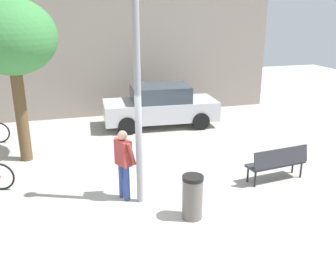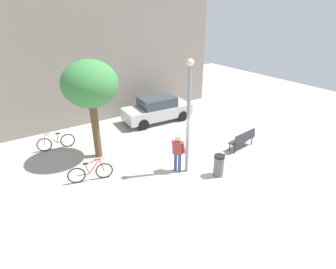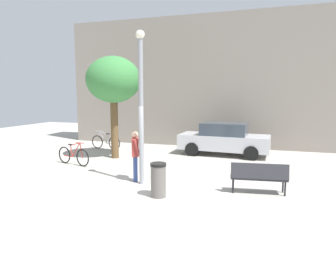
{
  "view_description": "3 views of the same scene",
  "coord_description": "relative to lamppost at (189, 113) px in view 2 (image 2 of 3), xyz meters",
  "views": [
    {
      "loc": [
        -1.45,
        -7.64,
        4.25
      ],
      "look_at": [
        1.15,
        1.43,
        1.06
      ],
      "focal_mm": 40.04,
      "sensor_mm": 36.0,
      "label": 1
    },
    {
      "loc": [
        -6.08,
        -7.72,
        6.47
      ],
      "look_at": [
        0.19,
        1.62,
        1.09
      ],
      "focal_mm": 28.44,
      "sensor_mm": 36.0,
      "label": 2
    },
    {
      "loc": [
        3.65,
        -8.7,
        2.84
      ],
      "look_at": [
        0.43,
        1.7,
        1.41
      ],
      "focal_mm": 31.87,
      "sensor_mm": 36.0,
      "label": 3
    }
  ],
  "objects": [
    {
      "name": "trash_bin",
      "position": [
        0.91,
        -1.01,
        -2.22
      ],
      "size": [
        0.45,
        0.45,
        0.97
      ],
      "color": "#66605B",
      "rests_on": "ground_plane"
    },
    {
      "name": "parked_car_silver",
      "position": [
        1.97,
        5.59,
        -1.93
      ],
      "size": [
        4.3,
        2.03,
        1.55
      ],
      "color": "#B7B7BC",
      "rests_on": "ground_plane"
    },
    {
      "name": "ground_plane",
      "position": [
        -0.07,
        0.01,
        -2.7
      ],
      "size": [
        36.0,
        36.0,
        0.0
      ],
      "primitive_type": "plane",
      "color": "#A8A399"
    },
    {
      "name": "bicycle_red",
      "position": [
        -3.69,
        1.63,
        -2.32
      ],
      "size": [
        1.76,
        0.52,
        0.97
      ],
      "color": "black",
      "rests_on": "ground_plane"
    },
    {
      "name": "bicycle_silver",
      "position": [
        -4.22,
        5.26,
        -2.32
      ],
      "size": [
        1.8,
        0.29,
        0.97
      ],
      "color": "black",
      "rests_on": "ground_plane"
    },
    {
      "name": "building_facade",
      "position": [
        -0.07,
        8.56,
        0.88
      ],
      "size": [
        14.75,
        2.0,
        7.16
      ],
      "primitive_type": "cube",
      "color": "gray",
      "rests_on": "ground_plane"
    },
    {
      "name": "person_by_lamppost",
      "position": [
        -0.32,
        0.24,
        -1.74
      ],
      "size": [
        0.46,
        0.63,
        1.67
      ],
      "color": "#334784",
      "rests_on": "ground_plane"
    },
    {
      "name": "plaza_tree",
      "position": [
        -2.7,
        3.4,
        0.78
      ],
      "size": [
        2.41,
        2.41,
        4.56
      ],
      "color": "brown",
      "rests_on": "ground_plane"
    },
    {
      "name": "lamppost",
      "position": [
        0.0,
        0.0,
        0.0
      ],
      "size": [
        0.28,
        0.28,
        4.81
      ],
      "color": "gray",
      "rests_on": "ground_plane"
    },
    {
      "name": "park_bench",
      "position": [
        3.61,
        0.08,
        -2.16
      ],
      "size": [
        1.64,
        0.66,
        0.92
      ],
      "color": "#2D2D33",
      "rests_on": "ground_plane"
    }
  ]
}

